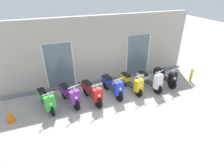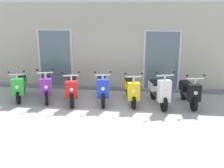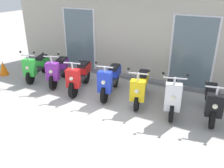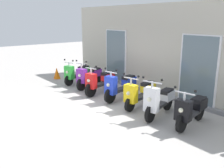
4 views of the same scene
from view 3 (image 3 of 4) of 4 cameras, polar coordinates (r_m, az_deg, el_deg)
ground_plane at (r=6.30m, az=-5.74°, el=-6.74°), size 40.00×40.00×0.00m
storefront_facade at (r=8.13m, az=4.90°, el=12.37°), size 9.68×0.50×3.30m
scooter_green at (r=8.65m, az=-17.79°, el=4.23°), size 0.75×1.51×1.12m
scooter_purple at (r=8.02m, az=-12.92°, el=3.42°), size 0.78×1.51×1.21m
scooter_red at (r=7.39m, az=-7.89°, el=1.95°), size 0.70×1.60×1.19m
scooter_blue at (r=7.00m, az=-0.45°, el=1.16°), size 0.66×1.66×1.20m
scooter_yellow at (r=6.66m, az=6.93°, el=-0.47°), size 0.70×1.57×1.17m
scooter_white at (r=6.31m, az=14.32°, el=-2.32°), size 0.77×1.61×1.26m
scooter_black at (r=6.36m, az=23.15°, el=-3.71°), size 0.63×1.55×1.15m
traffic_cone at (r=9.48m, az=-24.84°, el=3.52°), size 0.32×0.32×0.52m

